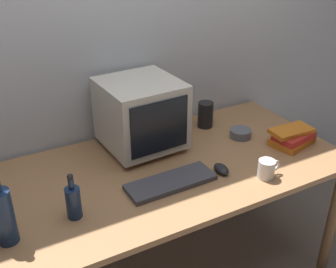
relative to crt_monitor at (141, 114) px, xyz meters
The scene contains 11 objects.
back_wall 0.41m from the crt_monitor, 83.51° to the left, with size 4.00×0.08×2.50m, color silver.
desk 0.36m from the crt_monitor, 82.80° to the right, with size 1.77×0.88×0.75m.
crt_monitor is the anchor object (origin of this frame).
keyboard 0.42m from the crt_monitor, 95.08° to the right, with size 0.42×0.15×0.02m, color #3F3F47.
computer_mouse 0.50m from the crt_monitor, 60.57° to the right, with size 0.06×0.10×0.04m, color black.
bottle_tall 0.86m from the crt_monitor, 151.30° to the right, with size 0.08×0.08×0.34m.
bottle_short 0.64m from the crt_monitor, 141.30° to the right, with size 0.06×0.06×0.21m.
book_stack 0.82m from the crt_monitor, 26.47° to the right, with size 0.26×0.21×0.09m.
mug 0.69m from the crt_monitor, 54.17° to the right, with size 0.12×0.08×0.09m.
cd_spindle 0.58m from the crt_monitor, 16.97° to the right, with size 0.12×0.12×0.04m, color #595B66.
metal_canister 0.45m from the crt_monitor, ahead, with size 0.09×0.09×0.15m, color black.
Camera 1 is at (-0.83, -1.52, 1.84)m, focal length 44.16 mm.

